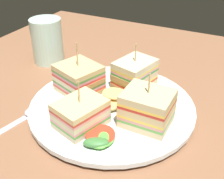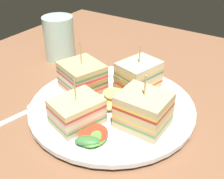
{
  "view_description": "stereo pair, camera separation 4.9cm",
  "coord_description": "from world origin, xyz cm",
  "px_view_note": "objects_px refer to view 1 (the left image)",
  "views": [
    {
      "loc": [
        37.61,
        18.97,
        30.51
      ],
      "look_at": [
        0.0,
        0.0,
        4.51
      ],
      "focal_mm": 46.24,
      "sensor_mm": 36.0,
      "label": 1
    },
    {
      "loc": [
        35.13,
        23.24,
        30.51
      ],
      "look_at": [
        0.0,
        0.0,
        4.51
      ],
      "focal_mm": 46.24,
      "sensor_mm": 36.0,
      "label": 2
    }
  ],
  "objects_px": {
    "chip_pile": "(114,99)",
    "drinking_glass": "(48,44)",
    "sandwich_wedge_2": "(134,74)",
    "sandwich_wedge_3": "(79,79)",
    "plate": "(112,107)",
    "sandwich_wedge_0": "(81,114)",
    "spoon": "(23,117)",
    "sandwich_wedge_1": "(147,108)"
  },
  "relations": [
    {
      "from": "plate",
      "to": "sandwich_wedge_3",
      "type": "bearing_deg",
      "value": -99.44
    },
    {
      "from": "plate",
      "to": "spoon",
      "type": "height_order",
      "value": "plate"
    },
    {
      "from": "sandwich_wedge_2",
      "to": "sandwich_wedge_3",
      "type": "height_order",
      "value": "sandwich_wedge_3"
    },
    {
      "from": "plate",
      "to": "chip_pile",
      "type": "height_order",
      "value": "chip_pile"
    },
    {
      "from": "chip_pile",
      "to": "sandwich_wedge_3",
      "type": "bearing_deg",
      "value": -96.79
    },
    {
      "from": "sandwich_wedge_2",
      "to": "sandwich_wedge_3",
      "type": "xyz_separation_m",
      "value": [
        0.06,
        -0.09,
        -0.0
      ]
    },
    {
      "from": "sandwich_wedge_0",
      "to": "chip_pile",
      "type": "distance_m",
      "value": 0.08
    },
    {
      "from": "sandwich_wedge_0",
      "to": "drinking_glass",
      "type": "xyz_separation_m",
      "value": [
        -0.19,
        -0.21,
        0.01
      ]
    },
    {
      "from": "sandwich_wedge_0",
      "to": "sandwich_wedge_2",
      "type": "relative_size",
      "value": 1.02
    },
    {
      "from": "spoon",
      "to": "sandwich_wedge_2",
      "type": "bearing_deg",
      "value": -27.88
    },
    {
      "from": "plate",
      "to": "chip_pile",
      "type": "xyz_separation_m",
      "value": [
        -0.0,
        0.0,
        0.01
      ]
    },
    {
      "from": "spoon",
      "to": "plate",
      "type": "bearing_deg",
      "value": -42.89
    },
    {
      "from": "plate",
      "to": "sandwich_wedge_0",
      "type": "distance_m",
      "value": 0.08
    },
    {
      "from": "drinking_glass",
      "to": "sandwich_wedge_1",
      "type": "bearing_deg",
      "value": 65.2
    },
    {
      "from": "sandwich_wedge_3",
      "to": "drinking_glass",
      "type": "bearing_deg",
      "value": 165.3
    },
    {
      "from": "sandwich_wedge_1",
      "to": "chip_pile",
      "type": "bearing_deg",
      "value": -19.86
    },
    {
      "from": "sandwich_wedge_2",
      "to": "spoon",
      "type": "bearing_deg",
      "value": -24.65
    },
    {
      "from": "sandwich_wedge_3",
      "to": "sandwich_wedge_2",
      "type": "bearing_deg",
      "value": 55.99
    },
    {
      "from": "sandwich_wedge_0",
      "to": "sandwich_wedge_2",
      "type": "height_order",
      "value": "sandwich_wedge_2"
    },
    {
      "from": "sandwich_wedge_2",
      "to": "drinking_glass",
      "type": "bearing_deg",
      "value": -84.79
    },
    {
      "from": "sandwich_wedge_3",
      "to": "chip_pile",
      "type": "bearing_deg",
      "value": 12.8
    },
    {
      "from": "sandwich_wedge_3",
      "to": "sandwich_wedge_0",
      "type": "bearing_deg",
      "value": -36.7
    },
    {
      "from": "sandwich_wedge_3",
      "to": "plate",
      "type": "bearing_deg",
      "value": 10.15
    },
    {
      "from": "sandwich_wedge_3",
      "to": "spoon",
      "type": "height_order",
      "value": "sandwich_wedge_3"
    },
    {
      "from": "sandwich_wedge_0",
      "to": "spoon",
      "type": "xyz_separation_m",
      "value": [
        0.02,
        -0.11,
        -0.03
      ]
    },
    {
      "from": "spoon",
      "to": "drinking_glass",
      "type": "bearing_deg",
      "value": 37.56
    },
    {
      "from": "chip_pile",
      "to": "drinking_glass",
      "type": "relative_size",
      "value": 0.76
    },
    {
      "from": "spoon",
      "to": "sandwich_wedge_0",
      "type": "bearing_deg",
      "value": -70.12
    },
    {
      "from": "sandwich_wedge_1",
      "to": "spoon",
      "type": "height_order",
      "value": "sandwich_wedge_1"
    },
    {
      "from": "sandwich_wedge_2",
      "to": "sandwich_wedge_0",
      "type": "bearing_deg",
      "value": 4.35
    },
    {
      "from": "sandwich_wedge_1",
      "to": "sandwich_wedge_3",
      "type": "height_order",
      "value": "sandwich_wedge_3"
    },
    {
      "from": "chip_pile",
      "to": "drinking_glass",
      "type": "xyz_separation_m",
      "value": [
        -0.11,
        -0.23,
        0.02
      ]
    },
    {
      "from": "plate",
      "to": "sandwich_wedge_3",
      "type": "relative_size",
      "value": 3.0
    },
    {
      "from": "sandwich_wedge_2",
      "to": "sandwich_wedge_3",
      "type": "distance_m",
      "value": 0.11
    },
    {
      "from": "sandwich_wedge_0",
      "to": "spoon",
      "type": "distance_m",
      "value": 0.11
    },
    {
      "from": "sandwich_wedge_0",
      "to": "chip_pile",
      "type": "xyz_separation_m",
      "value": [
        -0.08,
        0.02,
        -0.01
      ]
    },
    {
      "from": "sandwich_wedge_0",
      "to": "spoon",
      "type": "bearing_deg",
      "value": 115.55
    },
    {
      "from": "plate",
      "to": "drinking_glass",
      "type": "relative_size",
      "value": 2.84
    },
    {
      "from": "sandwich_wedge_0",
      "to": "spoon",
      "type": "relative_size",
      "value": 0.58
    },
    {
      "from": "spoon",
      "to": "sandwich_wedge_3",
      "type": "bearing_deg",
      "value": -14.78
    },
    {
      "from": "sandwich_wedge_1",
      "to": "sandwich_wedge_2",
      "type": "height_order",
      "value": "sandwich_wedge_1"
    },
    {
      "from": "sandwich_wedge_1",
      "to": "plate",
      "type": "bearing_deg",
      "value": -16.87
    }
  ]
}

